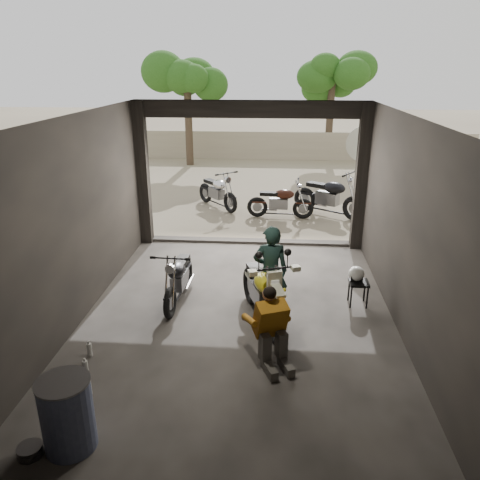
# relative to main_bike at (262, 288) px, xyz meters

# --- Properties ---
(ground) EXTENTS (80.00, 80.00, 0.00)m
(ground) POSITION_rel_main_bike_xyz_m (-0.39, 0.02, -0.59)
(ground) COLOR #7A6D56
(ground) RESTS_ON ground
(garage) EXTENTS (7.00, 7.13, 3.20)m
(garage) POSITION_rel_main_bike_xyz_m (-0.39, 0.57, 0.69)
(garage) COLOR #2D2B28
(garage) RESTS_ON ground
(boundary_wall) EXTENTS (18.00, 0.30, 1.20)m
(boundary_wall) POSITION_rel_main_bike_xyz_m (-0.39, 14.02, 0.01)
(boundary_wall) COLOR gray
(boundary_wall) RESTS_ON ground
(tree_left) EXTENTS (2.20, 2.20, 5.60)m
(tree_left) POSITION_rel_main_bike_xyz_m (-3.39, 12.52, 3.40)
(tree_left) COLOR #382B1E
(tree_left) RESTS_ON ground
(tree_right) EXTENTS (2.20, 2.20, 5.00)m
(tree_right) POSITION_rel_main_bike_xyz_m (2.41, 14.02, 2.97)
(tree_right) COLOR #382B1E
(tree_right) RESTS_ON ground
(main_bike) EXTENTS (1.26, 1.90, 1.18)m
(main_bike) POSITION_rel_main_bike_xyz_m (0.00, 0.00, 0.00)
(main_bike) COLOR beige
(main_bike) RESTS_ON ground
(left_bike) EXTENTS (0.68, 1.51, 1.00)m
(left_bike) POSITION_rel_main_bike_xyz_m (-1.46, 0.60, -0.09)
(left_bike) COLOR black
(left_bike) RESTS_ON ground
(outside_bike_a) EXTENTS (1.58, 1.69, 1.11)m
(outside_bike_a) POSITION_rel_main_bike_xyz_m (-1.49, 6.37, -0.03)
(outside_bike_a) COLOR black
(outside_bike_a) RESTS_ON ground
(outside_bike_b) EXTENTS (1.58, 0.72, 1.05)m
(outside_bike_b) POSITION_rel_main_bike_xyz_m (0.31, 5.51, -0.06)
(outside_bike_b) COLOR #35150C
(outside_bike_b) RESTS_ON ground
(outside_bike_c) EXTENTS (2.01, 1.70, 1.28)m
(outside_bike_c) POSITION_rel_main_bike_xyz_m (1.63, 5.80, 0.05)
(outside_bike_c) COLOR black
(outside_bike_c) RESTS_ON ground
(rider) EXTENTS (0.60, 0.42, 1.54)m
(rider) POSITION_rel_main_bike_xyz_m (0.12, 0.24, 0.18)
(rider) COLOR black
(rider) RESTS_ON ground
(mechanic) EXTENTS (0.79, 0.90, 1.08)m
(mechanic) POSITION_rel_main_bike_xyz_m (0.19, -1.18, -0.05)
(mechanic) COLOR #AD7117
(mechanic) RESTS_ON ground
(stool) EXTENTS (0.32, 0.32, 0.45)m
(stool) POSITION_rel_main_bike_xyz_m (1.61, 0.66, -0.21)
(stool) COLOR black
(stool) RESTS_ON ground
(helmet) EXTENTS (0.33, 0.34, 0.26)m
(helmet) POSITION_rel_main_bike_xyz_m (1.56, 0.70, -0.01)
(helmet) COLOR silver
(helmet) RESTS_ON stool
(oil_drum) EXTENTS (0.70, 0.70, 0.84)m
(oil_drum) POSITION_rel_main_bike_xyz_m (-1.96, -2.81, -0.17)
(oil_drum) COLOR #353D5A
(oil_drum) RESTS_ON ground
(sign_post) EXTENTS (0.86, 0.08, 2.58)m
(sign_post) POSITION_rel_main_bike_xyz_m (2.23, 4.66, 1.17)
(sign_post) COLOR black
(sign_post) RESTS_ON ground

